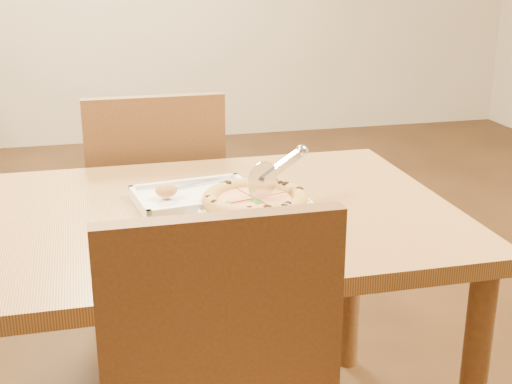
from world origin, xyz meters
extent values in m
cube|color=olive|center=(0.00, 0.00, 0.70)|extent=(1.30, 0.85, 0.04)
cylinder|color=brown|center=(0.59, 0.36, 0.34)|extent=(0.06, 0.06, 0.68)
cube|color=brown|center=(0.00, -0.51, 0.68)|extent=(0.42, 0.04, 0.45)
cube|color=brown|center=(0.00, 0.70, 0.45)|extent=(0.42, 0.42, 0.04)
cube|color=brown|center=(0.00, 0.51, 0.68)|extent=(0.42, 0.04, 0.45)
cylinder|color=white|center=(0.18, -0.04, 0.73)|extent=(0.36, 0.36, 0.01)
cylinder|color=gold|center=(0.17, -0.03, 0.74)|extent=(0.24, 0.24, 0.01)
cylinder|color=#E8D17E|center=(0.17, -0.03, 0.75)|extent=(0.20, 0.20, 0.01)
torus|color=gold|center=(0.17, -0.03, 0.75)|extent=(0.25, 0.25, 0.04)
cylinder|color=silver|center=(0.19, -0.04, 0.80)|extent=(0.08, 0.05, 0.09)
cube|color=silver|center=(0.25, -0.01, 0.82)|extent=(0.13, 0.08, 0.07)
cube|color=silver|center=(0.05, 0.07, 0.73)|extent=(0.31, 0.24, 0.02)
cube|color=silver|center=(0.05, 0.07, 0.74)|extent=(0.14, 0.06, 0.00)
ellipsoid|color=#B67C41|center=(-0.02, 0.06, 0.76)|extent=(0.05, 0.04, 0.03)
cube|color=white|center=(0.15, -0.11, 0.72)|extent=(0.28, 0.38, 0.00)
camera|label=1|loc=(-0.20, -1.57, 1.31)|focal=50.00mm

